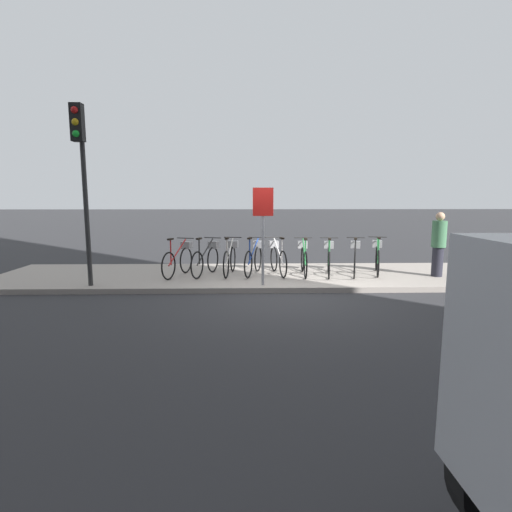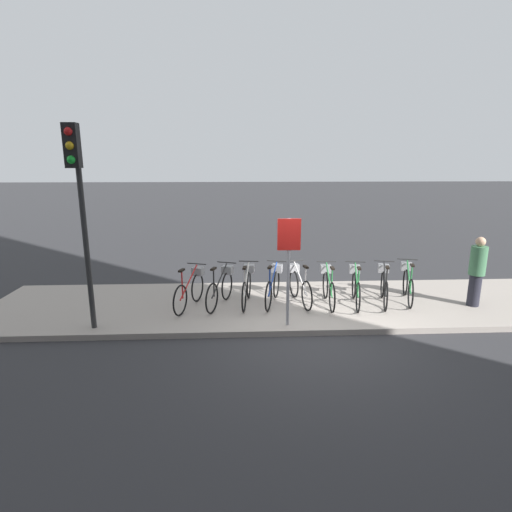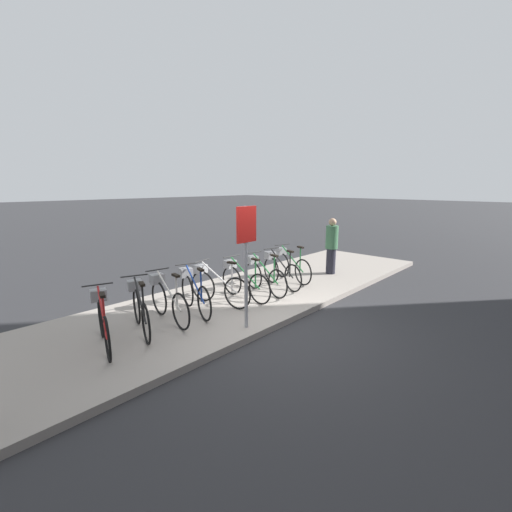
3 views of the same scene
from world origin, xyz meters
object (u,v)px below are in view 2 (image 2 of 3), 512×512
at_px(parked_bicycle_2, 247,285).
at_px(traffic_light, 78,187).
at_px(parked_bicycle_3, 274,284).
at_px(parked_bicycle_7, 384,285).
at_px(parked_bicycle_1, 221,286).
at_px(parked_bicycle_6, 356,285).
at_px(pedestrian, 477,270).
at_px(parked_bicycle_0, 191,288).
at_px(sign_post, 289,254).
at_px(parked_bicycle_5, 328,285).
at_px(parked_bicycle_4, 299,284).
at_px(parked_bicycle_8, 408,282).

height_order(parked_bicycle_2, traffic_light, traffic_light).
relative_size(parked_bicycle_3, parked_bicycle_7, 1.00).
height_order(parked_bicycle_1, parked_bicycle_2, same).
height_order(parked_bicycle_6, pedestrian, pedestrian).
relative_size(parked_bicycle_0, parked_bicycle_3, 0.99).
bearing_deg(sign_post, parked_bicycle_3, 96.99).
xyz_separation_m(parked_bicycle_5, traffic_light, (-4.84, -1.23, 2.28)).
relative_size(parked_bicycle_1, traffic_light, 0.39).
relative_size(parked_bicycle_6, traffic_light, 0.41).
distance_m(pedestrian, traffic_light, 8.35).
xyz_separation_m(traffic_light, sign_post, (3.78, 0.05, -1.27)).
xyz_separation_m(parked_bicycle_4, parked_bicycle_6, (1.27, -0.17, 0.00)).
bearing_deg(parked_bicycle_2, parked_bicycle_6, -3.71).
height_order(parked_bicycle_5, parked_bicycle_7, same).
bearing_deg(parked_bicycle_5, traffic_light, -165.72).
height_order(parked_bicycle_5, traffic_light, traffic_light).
distance_m(parked_bicycle_0, parked_bicycle_2, 1.26).
height_order(parked_bicycle_5, pedestrian, pedestrian).
distance_m(parked_bicycle_2, parked_bicycle_5, 1.83).
bearing_deg(parked_bicycle_7, parked_bicycle_3, 177.10).
bearing_deg(parked_bicycle_7, parked_bicycle_4, 175.98).
relative_size(parked_bicycle_5, parked_bicycle_7, 1.03).
bearing_deg(sign_post, pedestrian, 11.84).
height_order(parked_bicycle_4, sign_post, sign_post).
bearing_deg(parked_bicycle_8, parked_bicycle_4, -179.75).
relative_size(parked_bicycle_2, parked_bicycle_8, 1.03).
relative_size(parked_bicycle_6, parked_bicycle_8, 1.02).
height_order(parked_bicycle_0, pedestrian, pedestrian).
bearing_deg(parked_bicycle_7, traffic_light, -168.69).
bearing_deg(parked_bicycle_4, sign_post, -107.67).
height_order(parked_bicycle_3, parked_bicycle_8, same).
xyz_separation_m(parked_bicycle_0, parked_bicycle_7, (4.35, 0.04, 0.00)).
xyz_separation_m(pedestrian, sign_post, (-4.30, -0.90, 0.63)).
distance_m(parked_bicycle_7, parked_bicycle_8, 0.63).
distance_m(parked_bicycle_8, traffic_light, 7.24).
bearing_deg(parked_bicycle_4, pedestrian, -6.08).
relative_size(parked_bicycle_1, parked_bicycle_5, 0.95).
xyz_separation_m(parked_bicycle_6, parked_bicycle_8, (1.27, 0.18, 0.00)).
height_order(parked_bicycle_6, traffic_light, traffic_light).
bearing_deg(parked_bicycle_1, parked_bicycle_0, -172.19).
distance_m(parked_bicycle_1, parked_bicycle_2, 0.58).
xyz_separation_m(parked_bicycle_0, parked_bicycle_1, (0.67, 0.09, 0.00)).
bearing_deg(pedestrian, parked_bicycle_2, 175.47).
xyz_separation_m(parked_bicycle_2, parked_bicycle_4, (1.18, 0.01, 0.00)).
relative_size(parked_bicycle_8, sign_post, 0.72).
relative_size(parked_bicycle_4, traffic_light, 0.41).
bearing_deg(traffic_light, parked_bicycle_5, 14.28).
bearing_deg(parked_bicycle_2, parked_bicycle_8, 0.35).
bearing_deg(parked_bicycle_7, parked_bicycle_0, -179.46).
bearing_deg(parked_bicycle_5, pedestrian, -5.04).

